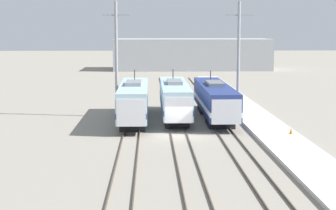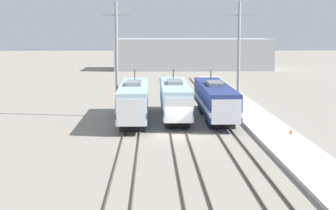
{
  "view_description": "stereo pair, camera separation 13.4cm",
  "coord_description": "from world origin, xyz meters",
  "px_view_note": "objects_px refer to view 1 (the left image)",
  "views": [
    {
      "loc": [
        -2.61,
        -49.23,
        9.49
      ],
      "look_at": [
        -0.95,
        2.09,
        2.53
      ],
      "focal_mm": 60.0,
      "sensor_mm": 36.0,
      "label": 1
    },
    {
      "loc": [
        -2.48,
        -49.23,
        9.49
      ],
      "look_at": [
        -0.95,
        2.09,
        2.53
      ],
      "focal_mm": 60.0,
      "sensor_mm": 36.0,
      "label": 2
    }
  ],
  "objects_px": {
    "catenary_tower_left": "(116,57)",
    "locomotive_far_right": "(215,100)",
    "locomotive_far_left": "(134,101)",
    "locomotive_center": "(175,99)",
    "traffic_cone": "(291,131)",
    "catenary_tower_right": "(238,57)"
  },
  "relations": [
    {
      "from": "catenary_tower_left",
      "to": "locomotive_far_right",
      "type": "bearing_deg",
      "value": -11.41
    },
    {
      "from": "locomotive_far_left",
      "to": "locomotive_center",
      "type": "xyz_separation_m",
      "value": [
        4.29,
        1.69,
        -0.03
      ]
    },
    {
      "from": "locomotive_center",
      "to": "catenary_tower_left",
      "type": "xyz_separation_m",
      "value": [
        -6.22,
        1.98,
        4.36
      ]
    },
    {
      "from": "locomotive_far_left",
      "to": "locomotive_far_right",
      "type": "xyz_separation_m",
      "value": [
        8.57,
        1.55,
        -0.1
      ]
    },
    {
      "from": "catenary_tower_left",
      "to": "traffic_cone",
      "type": "relative_size",
      "value": 22.66
    },
    {
      "from": "catenary_tower_left",
      "to": "catenary_tower_right",
      "type": "relative_size",
      "value": 1.0
    },
    {
      "from": "locomotive_far_left",
      "to": "catenary_tower_left",
      "type": "distance_m",
      "value": 6.0
    },
    {
      "from": "locomotive_center",
      "to": "traffic_cone",
      "type": "bearing_deg",
      "value": -46.6
    },
    {
      "from": "locomotive_far_left",
      "to": "traffic_cone",
      "type": "relative_size",
      "value": 31.11
    },
    {
      "from": "locomotive_far_right",
      "to": "catenary_tower_right",
      "type": "height_order",
      "value": "catenary_tower_right"
    },
    {
      "from": "locomotive_center",
      "to": "traffic_cone",
      "type": "height_order",
      "value": "locomotive_center"
    },
    {
      "from": "locomotive_far_right",
      "to": "catenary_tower_right",
      "type": "distance_m",
      "value": 5.62
    },
    {
      "from": "locomotive_far_left",
      "to": "locomotive_center",
      "type": "distance_m",
      "value": 4.61
    },
    {
      "from": "catenary_tower_right",
      "to": "catenary_tower_left",
      "type": "bearing_deg",
      "value": 180.0
    },
    {
      "from": "locomotive_center",
      "to": "catenary_tower_right",
      "type": "distance_m",
      "value": 8.49
    },
    {
      "from": "locomotive_center",
      "to": "catenary_tower_right",
      "type": "bearing_deg",
      "value": 15.79
    },
    {
      "from": "locomotive_far_right",
      "to": "locomotive_far_left",
      "type": "bearing_deg",
      "value": -169.74
    },
    {
      "from": "locomotive_far_left",
      "to": "locomotive_far_right",
      "type": "height_order",
      "value": "locomotive_far_left"
    },
    {
      "from": "locomotive_far_left",
      "to": "catenary_tower_left",
      "type": "xyz_separation_m",
      "value": [
        -1.93,
        3.67,
        4.33
      ]
    },
    {
      "from": "catenary_tower_right",
      "to": "traffic_cone",
      "type": "xyz_separation_m",
      "value": [
        2.81,
        -12.38,
        -5.9
      ]
    },
    {
      "from": "traffic_cone",
      "to": "catenary_tower_left",
      "type": "bearing_deg",
      "value": 142.36
    },
    {
      "from": "catenary_tower_left",
      "to": "traffic_cone",
      "type": "height_order",
      "value": "catenary_tower_left"
    }
  ]
}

